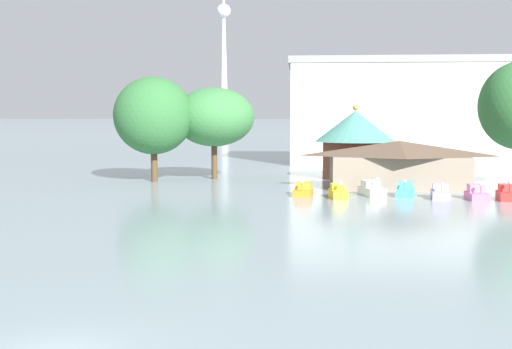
{
  "coord_description": "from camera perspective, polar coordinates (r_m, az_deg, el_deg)",
  "views": [
    {
      "loc": [
        7.47,
        -16.84,
        7.44
      ],
      "look_at": [
        4.62,
        23.77,
        3.35
      ],
      "focal_mm": 41.92,
      "sensor_mm": 36.0,
      "label": 1
    }
  ],
  "objects": [
    {
      "name": "pedal_boat_cyan",
      "position": [
        56.15,
        14.07,
        -1.48
      ],
      "size": [
        2.08,
        2.57,
        1.64
      ],
      "rotation": [
        0.0,
        0.0,
        -1.82
      ],
      "color": "#4CB7CC",
      "rests_on": "ground"
    },
    {
      "name": "pedal_boat_yellow",
      "position": [
        53.81,
        7.83,
        -1.69
      ],
      "size": [
        1.65,
        2.64,
        1.67
      ],
      "rotation": [
        0.0,
        0.0,
        -1.43
      ],
      "color": "yellow",
      "rests_on": "ground"
    },
    {
      "name": "pedal_boat_white",
      "position": [
        56.07,
        10.98,
        -1.41
      ],
      "size": [
        2.45,
        3.05,
        1.82
      ],
      "rotation": [
        0.0,
        0.0,
        -1.23
      ],
      "color": "white",
      "rests_on": "ground"
    },
    {
      "name": "shoreline_tree_tall_left",
      "position": [
        67.17,
        -9.77,
        5.54
      ],
      "size": [
        8.71,
        8.71,
        11.59
      ],
      "color": "brown",
      "rests_on": "ground"
    },
    {
      "name": "pedal_boat_red",
      "position": [
        56.37,
        22.84,
        -1.71
      ],
      "size": [
        1.78,
        2.47,
        1.91
      ],
      "rotation": [
        0.0,
        0.0,
        -1.69
      ],
      "color": "red",
      "rests_on": "ground"
    },
    {
      "name": "pedal_boat_lavender",
      "position": [
        55.41,
        17.19,
        -1.68
      ],
      "size": [
        1.93,
        2.96,
        1.59
      ],
      "rotation": [
        0.0,
        0.0,
        -1.72
      ],
      "color": "#B299D8",
      "rests_on": "ground"
    },
    {
      "name": "distant_broadcast_tower",
      "position": [
        426.41,
        -3.09,
        13.31
      ],
      "size": [
        9.8,
        9.8,
        158.97
      ],
      "color": "silver",
      "rests_on": "ground"
    },
    {
      "name": "pedal_boat_pink",
      "position": [
        55.96,
        20.32,
        -1.71
      ],
      "size": [
        1.61,
        2.5,
        1.63
      ],
      "rotation": [
        0.0,
        0.0,
        -1.56
      ],
      "color": "pink",
      "rests_on": "ground"
    },
    {
      "name": "shoreline_tree_mid",
      "position": [
        69.09,
        -4.03,
        5.48
      ],
      "size": [
        9.29,
        9.29,
        10.53
      ],
      "color": "brown",
      "rests_on": "ground"
    },
    {
      "name": "boathouse",
      "position": [
        61.6,
        13.48,
        1.02
      ],
      "size": [
        14.52,
        6.04,
        4.84
      ],
      "color": "gray",
      "rests_on": "ground"
    },
    {
      "name": "green_roof_pavilion",
      "position": [
        70.49,
        9.44,
        3.19
      ],
      "size": [
        9.33,
        9.33,
        8.6
      ],
      "color": "brown",
      "rests_on": "ground"
    },
    {
      "name": "background_building_block",
      "position": [
        94.93,
        13.66,
        5.87
      ],
      "size": [
        34.48,
        14.77,
        15.79
      ],
      "color": "silver",
      "rests_on": "ground"
    },
    {
      "name": "pedal_boat_orange",
      "position": [
        55.16,
        4.54,
        -1.52
      ],
      "size": [
        1.96,
        2.84,
        1.58
      ],
      "rotation": [
        0.0,
        0.0,
        -1.7
      ],
      "color": "orange",
      "rests_on": "ground"
    }
  ]
}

